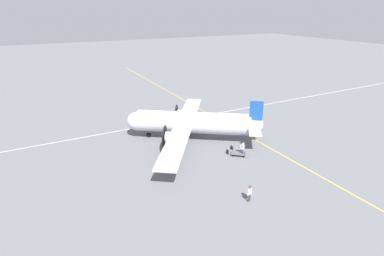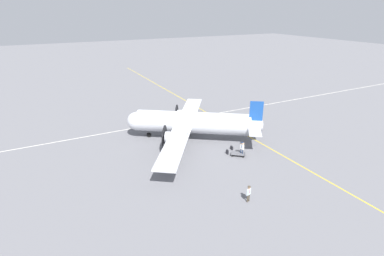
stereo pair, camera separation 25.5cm
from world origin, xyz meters
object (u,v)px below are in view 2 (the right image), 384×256
(ramp_agent, at_px, (242,147))
(suitcase_near_door, at_px, (232,148))
(airliner_main, at_px, (189,122))
(suitcase_upright_spare, at_px, (227,152))
(passenger_boarding, at_px, (243,147))
(crew_foreground, at_px, (249,192))
(baggage_cart, at_px, (238,154))

(ramp_agent, height_order, suitcase_near_door, ramp_agent)
(airliner_main, height_order, ramp_agent, airliner_main)
(airliner_main, xyz_separation_m, ramp_agent, (7.80, 3.66, -1.43))
(suitcase_upright_spare, bearing_deg, passenger_boarding, 60.14)
(airliner_main, distance_m, passenger_boarding, 8.74)
(crew_foreground, height_order, baggage_cart, crew_foreground)
(airliner_main, relative_size, baggage_cart, 11.01)
(crew_foreground, bearing_deg, passenger_boarding, -136.89)
(airliner_main, relative_size, crew_foreground, 13.20)
(suitcase_near_door, relative_size, baggage_cart, 0.26)
(crew_foreground, bearing_deg, suitcase_near_door, -130.00)
(passenger_boarding, bearing_deg, crew_foreground, 178.59)
(passenger_boarding, relative_size, ramp_agent, 0.89)
(passenger_boarding, height_order, baggage_cart, passenger_boarding)
(baggage_cart, bearing_deg, suitcase_near_door, -58.41)
(passenger_boarding, relative_size, baggage_cart, 0.79)
(passenger_boarding, distance_m, suitcase_upright_spare, 2.13)
(airliner_main, xyz_separation_m, suitcase_upright_spare, (6.61, 2.25, -2.32))
(ramp_agent, relative_size, suitcase_upright_spare, 2.96)
(crew_foreground, distance_m, baggage_cart, 10.01)
(baggage_cart, bearing_deg, ramp_agent, -164.08)
(suitcase_upright_spare, distance_m, baggage_cart, 1.45)
(crew_foreground, height_order, passenger_boarding, crew_foreground)
(crew_foreground, height_order, suitcase_upright_spare, crew_foreground)
(ramp_agent, bearing_deg, crew_foreground, 126.15)
(ramp_agent, distance_m, baggage_cart, 1.00)
(ramp_agent, xyz_separation_m, suitcase_upright_spare, (-1.19, -1.41, -0.88))
(suitcase_upright_spare, bearing_deg, airliner_main, -161.21)
(crew_foreground, height_order, suitcase_near_door, crew_foreground)
(airliner_main, height_order, baggage_cart, airliner_main)
(passenger_boarding, height_order, suitcase_upright_spare, passenger_boarding)
(airliner_main, bearing_deg, ramp_agent, 150.23)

